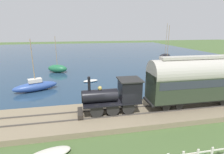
{
  "coord_description": "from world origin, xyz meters",
  "views": [
    {
      "loc": [
        -13.49,
        3.24,
        7.69
      ],
      "look_at": [
        4.68,
        -0.28,
        2.56
      ],
      "focal_mm": 28.0,
      "sensor_mm": 36.0,
      "label": 1
    }
  ],
  "objects_px": {
    "sailboat_black": "(165,56)",
    "sailboat_green": "(57,68)",
    "rowboat_mid_harbor": "(152,78)",
    "steam_locomotive": "(116,94)",
    "rowboat_far_out": "(104,94)",
    "sailboat_red": "(167,63)",
    "rowboat_off_pier": "(91,81)",
    "passenger_coach": "(200,79)",
    "sailboat_blue": "(36,86)"
  },
  "relations": [
    {
      "from": "steam_locomotive",
      "to": "sailboat_red",
      "type": "xyz_separation_m",
      "value": [
        19.35,
        -15.02,
        -1.42
      ]
    },
    {
      "from": "passenger_coach",
      "to": "rowboat_off_pier",
      "type": "height_order",
      "value": "passenger_coach"
    },
    {
      "from": "rowboat_off_pier",
      "to": "rowboat_far_out",
      "type": "height_order",
      "value": "rowboat_far_out"
    },
    {
      "from": "sailboat_red",
      "to": "rowboat_far_out",
      "type": "height_order",
      "value": "sailboat_red"
    },
    {
      "from": "rowboat_mid_harbor",
      "to": "rowboat_off_pier",
      "type": "bearing_deg",
      "value": 77.53
    },
    {
      "from": "sailboat_black",
      "to": "sailboat_blue",
      "type": "bearing_deg",
      "value": 108.58
    },
    {
      "from": "rowboat_mid_harbor",
      "to": "sailboat_red",
      "type": "bearing_deg",
      "value": -47.65
    },
    {
      "from": "sailboat_black",
      "to": "rowboat_far_out",
      "type": "relative_size",
      "value": 3.96
    },
    {
      "from": "rowboat_mid_harbor",
      "to": "rowboat_far_out",
      "type": "distance_m",
      "value": 9.89
    },
    {
      "from": "sailboat_red",
      "to": "sailboat_blue",
      "type": "bearing_deg",
      "value": 129.87
    },
    {
      "from": "rowboat_off_pier",
      "to": "rowboat_far_out",
      "type": "xyz_separation_m",
      "value": [
        -5.9,
        -1.18,
        0.04
      ]
    },
    {
      "from": "rowboat_off_pier",
      "to": "rowboat_far_out",
      "type": "bearing_deg",
      "value": 179.54
    },
    {
      "from": "steam_locomotive",
      "to": "sailboat_blue",
      "type": "bearing_deg",
      "value": 44.47
    },
    {
      "from": "passenger_coach",
      "to": "rowboat_far_out",
      "type": "relative_size",
      "value": 4.52
    },
    {
      "from": "rowboat_mid_harbor",
      "to": "steam_locomotive",
      "type": "bearing_deg",
      "value": 134.24
    },
    {
      "from": "sailboat_black",
      "to": "rowboat_far_out",
      "type": "height_order",
      "value": "sailboat_black"
    },
    {
      "from": "sailboat_black",
      "to": "sailboat_green",
      "type": "bearing_deg",
      "value": 94.68
    },
    {
      "from": "steam_locomotive",
      "to": "sailboat_green",
      "type": "bearing_deg",
      "value": 20.49
    },
    {
      "from": "sailboat_blue",
      "to": "rowboat_mid_harbor",
      "type": "distance_m",
      "value": 16.81
    },
    {
      "from": "steam_locomotive",
      "to": "rowboat_far_out",
      "type": "relative_size",
      "value": 2.43
    },
    {
      "from": "sailboat_red",
      "to": "sailboat_black",
      "type": "distance_m",
      "value": 10.75
    },
    {
      "from": "rowboat_off_pier",
      "to": "sailboat_green",
      "type": "bearing_deg",
      "value": 25.83
    },
    {
      "from": "passenger_coach",
      "to": "sailboat_green",
      "type": "height_order",
      "value": "sailboat_green"
    },
    {
      "from": "sailboat_red",
      "to": "rowboat_off_pier",
      "type": "relative_size",
      "value": 3.59
    },
    {
      "from": "sailboat_black",
      "to": "sailboat_blue",
      "type": "distance_m",
      "value": 34.79
    },
    {
      "from": "rowboat_mid_harbor",
      "to": "rowboat_far_out",
      "type": "height_order",
      "value": "rowboat_mid_harbor"
    },
    {
      "from": "sailboat_red",
      "to": "rowboat_mid_harbor",
      "type": "bearing_deg",
      "value": 156.86
    },
    {
      "from": "sailboat_red",
      "to": "rowboat_far_out",
      "type": "xyz_separation_m",
      "value": [
        -13.88,
        15.29,
        -0.62
      ]
    },
    {
      "from": "passenger_coach",
      "to": "rowboat_off_pier",
      "type": "relative_size",
      "value": 4.44
    },
    {
      "from": "passenger_coach",
      "to": "rowboat_mid_harbor",
      "type": "bearing_deg",
      "value": -0.29
    },
    {
      "from": "passenger_coach",
      "to": "sailboat_blue",
      "type": "distance_m",
      "value": 18.97
    },
    {
      "from": "sailboat_green",
      "to": "rowboat_far_out",
      "type": "bearing_deg",
      "value": -129.37
    },
    {
      "from": "steam_locomotive",
      "to": "passenger_coach",
      "type": "distance_m",
      "value": 8.09
    },
    {
      "from": "rowboat_far_out",
      "to": "steam_locomotive",
      "type": "bearing_deg",
      "value": -170.38
    },
    {
      "from": "passenger_coach",
      "to": "sailboat_red",
      "type": "xyz_separation_m",
      "value": [
        19.35,
        -6.99,
        -2.37
      ]
    },
    {
      "from": "passenger_coach",
      "to": "rowboat_far_out",
      "type": "height_order",
      "value": "passenger_coach"
    },
    {
      "from": "passenger_coach",
      "to": "sailboat_green",
      "type": "relative_size",
      "value": 1.6
    },
    {
      "from": "sailboat_blue",
      "to": "sailboat_green",
      "type": "bearing_deg",
      "value": -31.24
    },
    {
      "from": "sailboat_blue",
      "to": "sailboat_green",
      "type": "distance_m",
      "value": 9.83
    },
    {
      "from": "sailboat_green",
      "to": "rowboat_far_out",
      "type": "xyz_separation_m",
      "value": [
        -12.97,
        -6.62,
        -0.52
      ]
    },
    {
      "from": "steam_locomotive",
      "to": "passenger_coach",
      "type": "xyz_separation_m",
      "value": [
        0.0,
        -8.03,
        0.95
      ]
    },
    {
      "from": "passenger_coach",
      "to": "steam_locomotive",
      "type": "bearing_deg",
      "value": 90.0
    },
    {
      "from": "sailboat_red",
      "to": "sailboat_blue",
      "type": "relative_size",
      "value": 1.28
    },
    {
      "from": "sailboat_green",
      "to": "rowboat_far_out",
      "type": "relative_size",
      "value": 2.82
    },
    {
      "from": "sailboat_green",
      "to": "rowboat_far_out",
      "type": "height_order",
      "value": "sailboat_green"
    },
    {
      "from": "sailboat_black",
      "to": "rowboat_off_pier",
      "type": "relative_size",
      "value": 3.89
    },
    {
      "from": "steam_locomotive",
      "to": "sailboat_blue",
      "type": "height_order",
      "value": "sailboat_blue"
    },
    {
      "from": "sailboat_red",
      "to": "sailboat_green",
      "type": "bearing_deg",
      "value": 108.1
    },
    {
      "from": "sailboat_blue",
      "to": "sailboat_green",
      "type": "relative_size",
      "value": 1.02
    },
    {
      "from": "sailboat_blue",
      "to": "rowboat_off_pier",
      "type": "relative_size",
      "value": 2.81
    }
  ]
}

